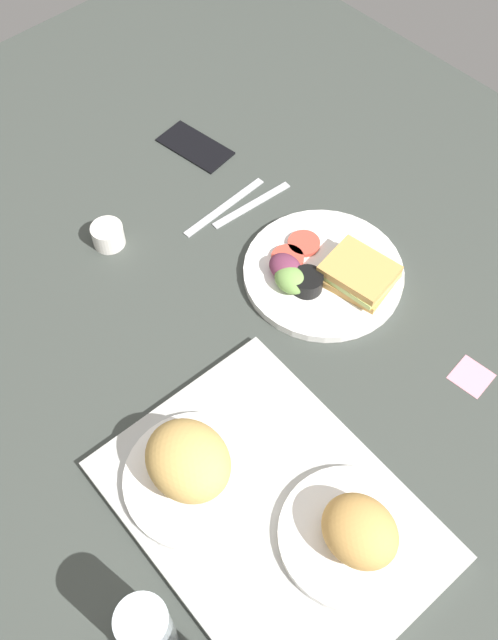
{
  "coord_description": "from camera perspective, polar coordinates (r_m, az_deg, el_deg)",
  "views": [
    {
      "loc": [
        -44.14,
        45.48,
        97.86
      ],
      "look_at": [
        2.0,
        3.0,
        4.0
      ],
      "focal_mm": 40.54,
      "sensor_mm": 36.0,
      "label": 1
    }
  ],
  "objects": [
    {
      "name": "ground_plane",
      "position": [
        1.18,
        1.73,
        -1.26
      ],
      "size": [
        190.0,
        150.0,
        3.0
      ],
      "primitive_type": "cube",
      "color": "#383D38"
    },
    {
      "name": "fork",
      "position": [
        1.33,
        0.22,
        9.11
      ],
      "size": [
        2.83,
        17.06,
        0.5
      ],
      "primitive_type": "cube",
      "rotation": [
        0.0,
        0.0,
        1.49
      ],
      "color": "#B7B7BC",
      "rests_on": "ground_plane"
    },
    {
      "name": "bread_plate_far",
      "position": [
        1.0,
        -4.65,
        -11.46
      ],
      "size": [
        19.98,
        19.98,
        9.95
      ],
      "color": "white",
      "rests_on": "serving_tray"
    },
    {
      "name": "espresso_cup",
      "position": [
        1.28,
        -11.07,
        6.58
      ],
      "size": [
        5.6,
        5.6,
        4.0
      ],
      "primitive_type": "cylinder",
      "color": "silver",
      "rests_on": "ground_plane"
    },
    {
      "name": "drinking_glass",
      "position": [
        0.93,
        -8.01,
        -23.23
      ],
      "size": [
        6.27,
        6.27,
        13.64
      ],
      "primitive_type": "cylinder",
      "color": "silver",
      "rests_on": "ground_plane"
    },
    {
      "name": "cell_phone",
      "position": [
        1.44,
        -4.28,
        13.54
      ],
      "size": [
        15.25,
        9.1,
        0.8
      ],
      "primitive_type": "cube",
      "rotation": [
        0.0,
        0.0,
        0.14
      ],
      "color": "black",
      "rests_on": "ground_plane"
    },
    {
      "name": "serving_tray",
      "position": [
        1.03,
        1.71,
        -14.8
      ],
      "size": [
        46.43,
        34.98,
        1.6
      ],
      "primitive_type": "cube",
      "rotation": [
        0.0,
        0.0,
        -0.04
      ],
      "color": "#B2B2AD",
      "rests_on": "ground_plane"
    },
    {
      "name": "plate_with_salad",
      "position": [
        1.22,
        6.01,
        3.72
      ],
      "size": [
        27.13,
        27.13,
        5.4
      ],
      "color": "white",
      "rests_on": "ground_plane"
    },
    {
      "name": "knife",
      "position": [
        1.33,
        -1.95,
        8.94
      ],
      "size": [
        2.24,
        19.04,
        0.5
      ],
      "primitive_type": "cube",
      "rotation": [
        0.0,
        0.0,
        1.62
      ],
      "color": "#B7B7BC",
      "rests_on": "ground_plane"
    },
    {
      "name": "sticky_note",
      "position": [
        1.17,
        17.15,
        -4.28
      ],
      "size": [
        6.11,
        6.11,
        0.12
      ],
      "primitive_type": "cube",
      "rotation": [
        0.0,
        0.0,
        0.1
      ],
      "color": "pink",
      "rests_on": "ground_plane"
    },
    {
      "name": "bread_plate_near",
      "position": [
        0.98,
        8.4,
        -16.31
      ],
      "size": [
        19.29,
        19.29,
        8.58
      ],
      "color": "white",
      "rests_on": "serving_tray"
    }
  ]
}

